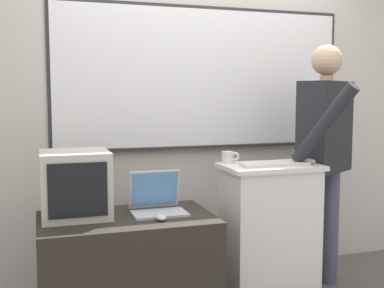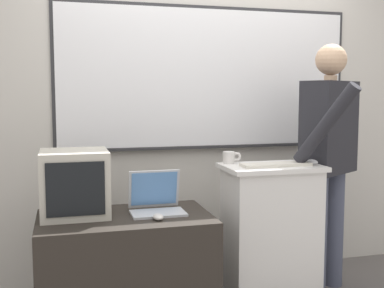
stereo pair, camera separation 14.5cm
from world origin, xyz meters
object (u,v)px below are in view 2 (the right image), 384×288
(computer_mouse_by_laptop, at_px, (158,217))
(person_presenter, at_px, (329,149))
(wireless_keyboard, at_px, (276,165))
(crt_monitor, at_px, (75,183))
(laptop, at_px, (156,200))
(computer_mouse_by_keyboard, at_px, (312,162))
(side_desk, at_px, (126,272))
(coffee_mug, at_px, (230,157))
(lectern_podium, at_px, (270,235))

(computer_mouse_by_laptop, bearing_deg, person_presenter, 14.17)
(wireless_keyboard, distance_m, crt_monitor, 1.27)
(person_presenter, distance_m, laptop, 1.30)
(wireless_keyboard, relative_size, computer_mouse_by_keyboard, 4.60)
(laptop, xyz_separation_m, computer_mouse_by_laptop, (-0.02, -0.19, -0.06))
(side_desk, bearing_deg, computer_mouse_by_laptop, -39.25)
(wireless_keyboard, xyz_separation_m, coffee_mug, (-0.25, 0.19, 0.03))
(wireless_keyboard, bearing_deg, computer_mouse_by_laptop, -168.40)
(coffee_mug, bearing_deg, computer_mouse_by_keyboard, -20.19)
(laptop, distance_m, computer_mouse_by_laptop, 0.20)
(lectern_podium, relative_size, computer_mouse_by_keyboard, 9.48)
(person_presenter, height_order, computer_mouse_by_keyboard, person_presenter)
(side_desk, height_order, computer_mouse_by_keyboard, computer_mouse_by_keyboard)
(side_desk, height_order, person_presenter, person_presenter)
(laptop, height_order, wireless_keyboard, wireless_keyboard)
(wireless_keyboard, height_order, coffee_mug, coffee_mug)
(computer_mouse_by_keyboard, xyz_separation_m, crt_monitor, (-1.53, 0.07, -0.08))
(side_desk, height_order, computer_mouse_by_laptop, computer_mouse_by_laptop)
(person_presenter, bearing_deg, computer_mouse_by_laptop, 163.02)
(computer_mouse_by_laptop, height_order, coffee_mug, coffee_mug)
(person_presenter, distance_m, crt_monitor, 1.76)
(lectern_podium, xyz_separation_m, crt_monitor, (-1.26, 0.02, 0.41))
(person_presenter, relative_size, laptop, 5.43)
(laptop, distance_m, coffee_mug, 0.60)
(laptop, height_order, computer_mouse_by_keyboard, computer_mouse_by_keyboard)
(person_presenter, relative_size, wireless_keyboard, 3.83)
(laptop, distance_m, crt_monitor, 0.50)
(coffee_mug, bearing_deg, computer_mouse_by_laptop, -147.58)
(crt_monitor, bearing_deg, lectern_podium, -0.77)
(lectern_podium, height_order, computer_mouse_by_keyboard, computer_mouse_by_keyboard)
(side_desk, xyz_separation_m, computer_mouse_by_keyboard, (1.25, 0.03, 0.62))
(computer_mouse_by_laptop, bearing_deg, coffee_mug, 32.42)
(side_desk, bearing_deg, computer_mouse_by_keyboard, 1.21)
(coffee_mug, bearing_deg, crt_monitor, -173.22)
(computer_mouse_by_keyboard, height_order, crt_monitor, crt_monitor)
(lectern_podium, height_order, laptop, lectern_podium)
(wireless_keyboard, bearing_deg, crt_monitor, 176.89)
(crt_monitor, height_order, coffee_mug, crt_monitor)
(side_desk, height_order, wireless_keyboard, wireless_keyboard)
(laptop, relative_size, crt_monitor, 0.81)
(lectern_podium, xyz_separation_m, side_desk, (-0.98, -0.08, -0.13))
(wireless_keyboard, distance_m, coffee_mug, 0.31)
(lectern_podium, xyz_separation_m, wireless_keyboard, (0.01, -0.05, 0.48))
(laptop, xyz_separation_m, coffee_mug, (0.54, 0.16, 0.22))
(computer_mouse_by_keyboard, bearing_deg, side_desk, -178.79)
(person_presenter, bearing_deg, side_desk, 156.05)
(side_desk, distance_m, laptop, 0.47)
(lectern_podium, relative_size, crt_monitor, 2.37)
(laptop, bearing_deg, side_desk, -165.47)
(computer_mouse_by_laptop, height_order, computer_mouse_by_keyboard, computer_mouse_by_keyboard)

